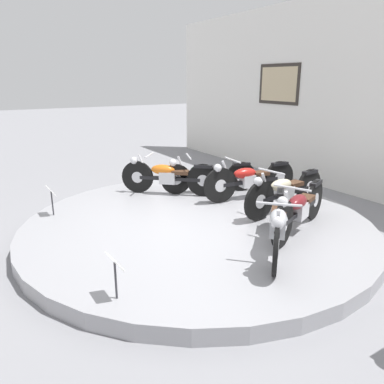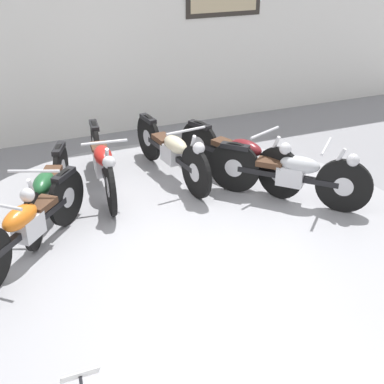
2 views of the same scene
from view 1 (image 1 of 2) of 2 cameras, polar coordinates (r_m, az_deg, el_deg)
The scene contains 11 objects.
ground_plane at distance 6.29m, azimuth 0.87°, elevation -6.08°, with size 60.00×60.00×0.00m, color gray.
display_platform at distance 6.25m, azimuth 0.87°, elevation -5.18°, with size 5.66×5.66×0.21m, color #99999E.
back_wall at distance 8.71m, azimuth 24.88°, elevation 13.15°, with size 14.00×0.22×4.23m.
motorcycle_orange at distance 7.49m, azimuth -3.71°, elevation 2.55°, with size 1.40×1.51×0.80m.
motorcycle_green at distance 7.61m, azimuth 2.29°, elevation 2.66°, with size 0.82×1.84×0.78m.
motorcycle_red at distance 7.28m, azimuth 8.68°, elevation 2.04°, with size 0.54×2.02×0.81m.
motorcycle_cream at distance 6.63m, azimuth 13.89°, elevation 0.22°, with size 0.54×2.01×0.81m.
motorcycle_maroon at distance 5.81m, azimuth 16.04°, elevation -2.30°, with size 0.83×1.87×0.81m.
motorcycle_silver at distance 5.10m, azimuth 12.96°, elevation -4.72°, with size 1.44×1.48×0.81m.
info_placard_front_left at distance 6.74m, azimuth -20.64°, elevation -0.37°, with size 0.26×0.11×0.51m.
info_placard_front_centre at distance 4.03m, azimuth -11.67°, elevation -11.14°, with size 0.26×0.11×0.51m.
Camera 1 is at (4.88, -3.13, 2.44)m, focal length 35.00 mm.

